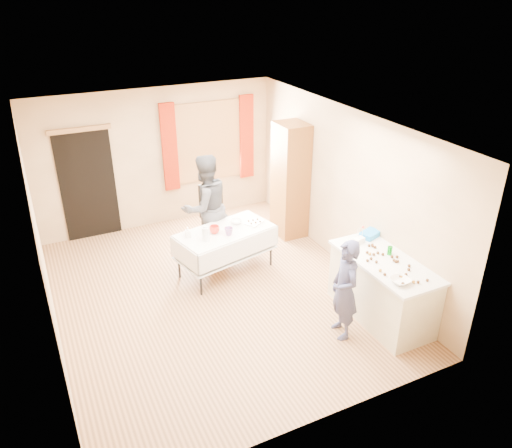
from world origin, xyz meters
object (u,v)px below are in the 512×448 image
counter (382,289)px  cabinet (290,181)px  girl (345,290)px  chair (215,225)px  party_table (226,247)px  woman (205,207)px

counter → cabinet: bearing=88.0°
cabinet → girl: bearing=-105.6°
chair → cabinet: bearing=-10.7°
chair → girl: bearing=-79.5°
party_table → woman: (-0.07, 0.65, 0.45)m
party_table → chair: chair is taller
counter → girl: 0.76m
chair → woman: (-0.30, -0.38, 0.58)m
woman → cabinet: bearing=170.6°
girl → party_table: bearing=-149.5°
counter → party_table: counter is taller
chair → woman: bearing=-127.8°
cabinet → party_table: 1.86m
girl → counter: bearing=108.0°
counter → woman: woman is taller
cabinet → chair: size_ratio=1.95×
counter → chair: chair is taller
party_table → girl: 2.29m
cabinet → woman: (-1.67, -0.11, -0.15)m
girl → woman: size_ratio=0.78×
party_table → girl: (0.78, -2.14, 0.25)m
cabinet → woman: cabinet is taller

